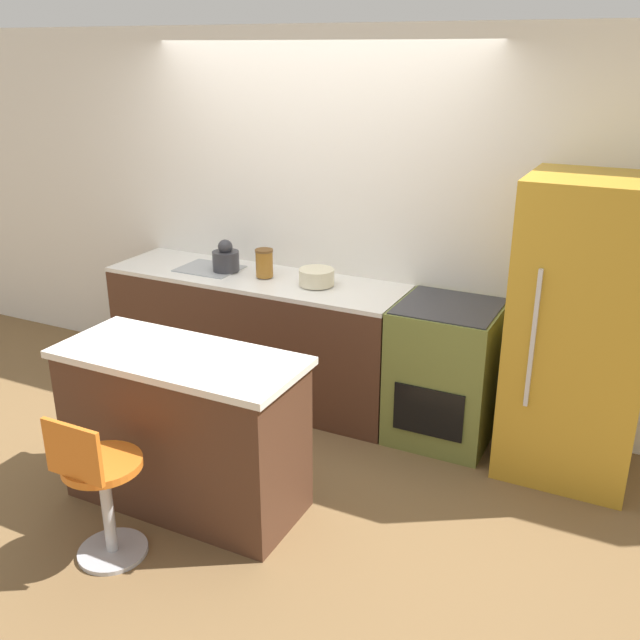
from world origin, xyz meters
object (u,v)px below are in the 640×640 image
oven_range (445,372)px  kettle (226,258)px  mixing_bowl (317,277)px  refrigerator (581,332)px  stool_chair (101,489)px

oven_range → kettle: kettle is taller
kettle → mixing_bowl: (0.74, 0.00, -0.04)m
kettle → mixing_bowl: size_ratio=0.95×
oven_range → refrigerator: refrigerator is taller
refrigerator → mixing_bowl: 1.74m
stool_chair → kettle: size_ratio=3.63×
refrigerator → kettle: size_ratio=7.81×
oven_range → stool_chair: size_ratio=1.11×
refrigerator → mixing_bowl: (-1.74, 0.03, 0.08)m
stool_chair → mixing_bowl: (0.21, 1.96, 0.58)m
refrigerator → kettle: (-2.48, 0.03, 0.12)m
refrigerator → mixing_bowl: refrigerator is taller
refrigerator → stool_chair: size_ratio=2.15×
kettle → mixing_bowl: 0.74m
mixing_bowl → oven_range: bearing=-0.4°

